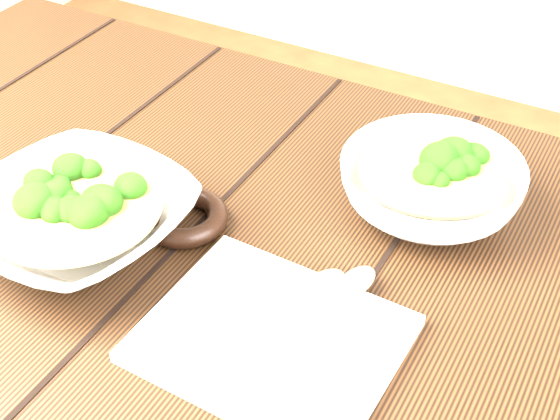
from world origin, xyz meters
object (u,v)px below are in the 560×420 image
(soup_bowl_back, at_px, (430,185))
(trivet, at_px, (185,217))
(table, at_px, (202,327))
(soup_bowl_front, at_px, (76,218))
(napkin, at_px, (271,338))

(soup_bowl_back, height_order, trivet, soup_bowl_back)
(table, xyz_separation_m, soup_bowl_front, (-0.12, -0.05, 0.15))
(soup_bowl_back, xyz_separation_m, trivet, (-0.22, -0.15, -0.02))
(trivet, xyz_separation_m, napkin, (0.16, -0.10, -0.01))
(table, bearing_deg, napkin, -28.65)
(napkin, bearing_deg, soup_bowl_back, 79.12)
(trivet, height_order, napkin, trivet)
(soup_bowl_front, bearing_deg, napkin, -6.18)
(soup_bowl_front, distance_m, trivet, 0.11)
(napkin, bearing_deg, soup_bowl_front, 175.40)
(soup_bowl_back, bearing_deg, soup_bowl_front, -143.27)
(trivet, bearing_deg, soup_bowl_front, -138.80)
(soup_bowl_back, xyz_separation_m, napkin, (-0.06, -0.26, -0.03))
(table, distance_m, soup_bowl_back, 0.31)
(table, distance_m, napkin, 0.20)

